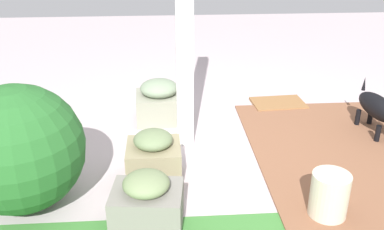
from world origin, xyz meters
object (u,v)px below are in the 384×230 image
object	(u,v)px
stone_planter_mid	(154,158)
ceramic_urn	(329,196)
round_shrub	(19,149)
dog	(380,108)
stone_planter_nearest	(159,101)
porch_pillar	(184,27)
doormat	(278,103)
stone_planter_far	(147,202)
terracotta_pot_broad	(23,107)

from	to	relation	value
stone_planter_mid	ceramic_urn	xyz separation A→B (m)	(-1.22, 0.57, -0.02)
round_shrub	dog	world-z (taller)	round_shrub
stone_planter_nearest	dog	world-z (taller)	dog
porch_pillar	dog	distance (m)	2.02
stone_planter_mid	doormat	size ratio (longest dim) A/B	0.74
stone_planter_far	stone_planter_nearest	bearing A→B (deg)	-92.97
stone_planter_mid	dog	distance (m)	2.23
porch_pillar	terracotta_pot_broad	world-z (taller)	porch_pillar
porch_pillar	ceramic_urn	world-z (taller)	porch_pillar
round_shrub	ceramic_urn	size ratio (longest dim) A/B	2.70
stone_planter_far	dog	distance (m)	2.48
stone_planter_nearest	porch_pillar	bearing A→B (deg)	115.07
doormat	ceramic_urn	bearing A→B (deg)	85.26
dog	ceramic_urn	xyz separation A→B (m)	(0.92, 1.18, -0.12)
porch_pillar	dog	xyz separation A→B (m)	(-1.85, 0.01, -0.81)
ceramic_urn	stone_planter_mid	bearing A→B (deg)	-24.98
round_shrub	ceramic_urn	xyz separation A→B (m)	(-2.15, 0.30, -0.29)
stone_planter_nearest	doormat	bearing A→B (deg)	-166.82
round_shrub	stone_planter_far	bearing A→B (deg)	161.30
round_shrub	dog	size ratio (longest dim) A/B	1.27
stone_planter_nearest	dog	size ratio (longest dim) A/B	0.67
stone_planter_mid	dog	size ratio (longest dim) A/B	0.59
porch_pillar	ceramic_urn	xyz separation A→B (m)	(-0.94, 1.19, -0.93)
stone_planter_nearest	doormat	size ratio (longest dim) A/B	0.84
ceramic_urn	porch_pillar	bearing A→B (deg)	-51.80
round_shrub	ceramic_urn	world-z (taller)	round_shrub
round_shrub	dog	bearing A→B (deg)	-163.92
dog	stone_planter_far	bearing A→B (deg)	28.56
terracotta_pot_broad	stone_planter_nearest	bearing A→B (deg)	-172.24
dog	ceramic_urn	world-z (taller)	dog
stone_planter_far	ceramic_urn	distance (m)	1.26
porch_pillar	terracotta_pot_broad	distance (m)	1.79
porch_pillar	stone_planter_nearest	distance (m)	1.05
porch_pillar	doormat	xyz separation A→B (m)	(-1.11, -0.82, -1.08)
round_shrub	stone_planter_mid	bearing A→B (deg)	-163.82
dog	ceramic_urn	size ratio (longest dim) A/B	2.14
stone_planter_nearest	round_shrub	xyz separation A→B (m)	(0.98, 1.40, 0.25)
terracotta_pot_broad	ceramic_urn	distance (m)	2.92
dog	doormat	bearing A→B (deg)	-47.91
porch_pillar	terracotta_pot_broad	size ratio (longest dim) A/B	4.70
stone_planter_mid	dog	world-z (taller)	dog
stone_planter_nearest	stone_planter_far	distance (m)	1.70
ceramic_urn	doormat	world-z (taller)	ceramic_urn
terracotta_pot_broad	doormat	world-z (taller)	terracotta_pot_broad
stone_planter_far	doormat	xyz separation A→B (m)	(-1.43, -2.01, -0.17)
stone_planter_far	round_shrub	bearing A→B (deg)	-18.70
ceramic_urn	round_shrub	bearing A→B (deg)	-7.92
stone_planter_nearest	ceramic_urn	xyz separation A→B (m)	(-1.18, 1.70, -0.04)
stone_planter_far	dog	xyz separation A→B (m)	(-2.18, -1.19, 0.11)
round_shrub	dog	distance (m)	3.20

